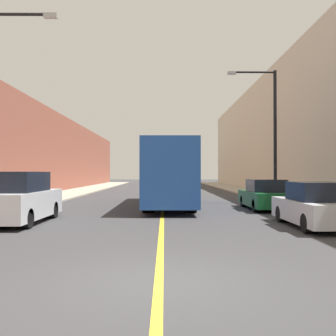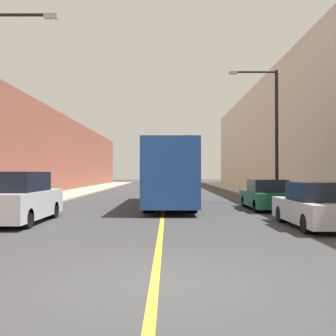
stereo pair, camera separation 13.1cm
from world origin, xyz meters
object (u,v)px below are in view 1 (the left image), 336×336
Objects in this scene: parked_suv_left at (18,199)px; car_right_mid at (265,196)px; car_right_near at (316,207)px; bus at (169,173)px; street_lamp_right at (271,126)px.

parked_suv_left reaches higher than car_right_mid.
parked_suv_left is at bearing -153.28° from car_right_mid.
car_right_mid is at bearing 90.52° from car_right_near.
bus is 5.47m from car_right_mid.
parked_suv_left reaches higher than car_right_near.
parked_suv_left is at bearing -142.95° from street_lamp_right.
car_right_mid is 0.59× the size of street_lamp_right.
bus is 6.94m from street_lamp_right.
parked_suv_left is at bearing -127.10° from bus.
street_lamp_right is (6.18, 1.45, 2.82)m from bus.
car_right_mid is at bearing -109.55° from street_lamp_right.
parked_suv_left is 1.11× the size of car_right_near.
parked_suv_left is at bearing 173.42° from car_right_near.
bus reaches higher than parked_suv_left.
car_right_near is at bearing -6.58° from parked_suv_left.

